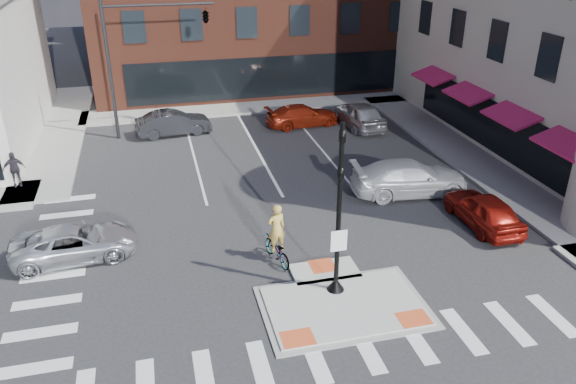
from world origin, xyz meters
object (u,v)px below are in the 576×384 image
object	(u,v)px
red_sedan	(484,210)
cyclist	(277,243)
silver_suv	(75,243)
bg_car_dark	(174,123)
bg_car_red	(302,116)
white_pickup	(410,178)
bg_car_silver	(359,114)
pedestrian_b	(14,169)

from	to	relation	value
red_sedan	cyclist	bearing A→B (deg)	3.57
silver_suv	bg_car_dark	world-z (taller)	bg_car_dark
bg_car_red	cyclist	bearing A→B (deg)	155.01
bg_car_red	white_pickup	bearing A→B (deg)	-174.11
bg_car_silver	red_sedan	bearing A→B (deg)	88.04
cyclist	white_pickup	bearing A→B (deg)	-163.96
white_pickup	cyclist	world-z (taller)	cyclist
silver_suv	bg_car_dark	size ratio (longest dim) A/B	1.05
white_pickup	red_sedan	bearing A→B (deg)	-150.24
bg_car_dark	cyclist	world-z (taller)	cyclist
bg_car_dark	bg_car_red	size ratio (longest dim) A/B	0.96
cyclist	bg_car_dark	bearing A→B (deg)	-93.42
white_pickup	bg_car_dark	xyz separation A→B (m)	(-10.07, 10.84, -0.07)
red_sedan	bg_car_red	size ratio (longest dim) A/B	0.92
bg_car_dark	pedestrian_b	xyz separation A→B (m)	(-7.71, -5.84, 0.28)
bg_car_silver	bg_car_red	xyz separation A→B (m)	(-3.31, 1.05, -0.14)
bg_car_dark	pedestrian_b	distance (m)	9.68
red_sedan	bg_car_red	world-z (taller)	red_sedan
white_pickup	bg_car_silver	size ratio (longest dim) A/B	1.15
bg_car_red	cyclist	world-z (taller)	cyclist
red_sedan	bg_car_silver	bearing A→B (deg)	-87.96
bg_car_dark	bg_car_silver	bearing A→B (deg)	-103.17
white_pickup	bg_car_silver	world-z (taller)	bg_car_silver
silver_suv	white_pickup	size ratio (longest dim) A/B	0.85
bg_car_silver	bg_car_red	world-z (taller)	bg_car_silver
white_pickup	bg_car_silver	distance (m)	9.55
silver_suv	bg_car_silver	world-z (taller)	bg_car_silver
bg_car_silver	pedestrian_b	xyz separation A→B (m)	(-18.86, -4.49, 0.20)
silver_suv	bg_car_red	world-z (taller)	bg_car_red
white_pickup	cyclist	bearing A→B (deg)	125.01
bg_car_silver	cyclist	size ratio (longest dim) A/B	2.00
silver_suv	white_pickup	xyz separation A→B (m)	(14.52, 2.12, 0.15)
silver_suv	red_sedan	distance (m)	16.23
cyclist	pedestrian_b	size ratio (longest dim) A/B	1.39
bg_car_silver	white_pickup	bearing A→B (deg)	79.07
cyclist	silver_suv	bearing A→B (deg)	-29.93
white_pickup	pedestrian_b	distance (m)	18.47
silver_suv	bg_car_dark	bearing A→B (deg)	-24.23
red_sedan	bg_car_dark	xyz separation A→B (m)	(-11.72, 14.41, 0.01)
bg_car_silver	pedestrian_b	bearing A→B (deg)	8.95
silver_suv	bg_car_silver	bearing A→B (deg)	-58.59
white_pickup	bg_car_dark	size ratio (longest dim) A/B	1.24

